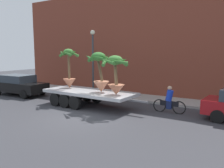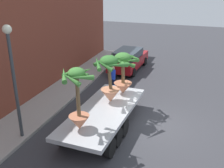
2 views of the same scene
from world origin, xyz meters
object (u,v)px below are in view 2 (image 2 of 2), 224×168
potted_palm_rear (78,100)px  parked_car (128,59)px  street_lamp (13,69)px  flatbed_trailer (101,116)px  cyclist (113,79)px  potted_palm_middle (123,71)px  potted_palm_front (110,78)px

potted_palm_rear → parked_car: size_ratio=0.55×
parked_car → street_lamp: 11.11m
flatbed_trailer → cyclist: size_ratio=3.76×
flatbed_trailer → potted_palm_middle: (2.31, -0.30, 1.43)m
flatbed_trailer → potted_palm_front: size_ratio=2.92×
cyclist → potted_palm_front: bearing=-163.2°
flatbed_trailer → street_lamp: (-1.72, 3.08, 2.47)m
parked_car → cyclist: bearing=-178.2°
flatbed_trailer → potted_palm_rear: potted_palm_rear is taller
parked_car → street_lamp: street_lamp is taller
potted_palm_rear → potted_palm_middle: potted_palm_rear is taller
cyclist → parked_car: size_ratio=0.39×
potted_palm_middle → street_lamp: street_lamp is taller
potted_palm_middle → street_lamp: 5.36m
potted_palm_rear → cyclist: bearing=7.4°
cyclist → street_lamp: 7.38m
potted_palm_rear → flatbed_trailer: bearing=-10.3°
potted_palm_front → street_lamp: 4.28m
flatbed_trailer → potted_palm_front: potted_palm_front is taller
parked_car → flatbed_trailer: bearing=-171.9°
potted_palm_front → parked_car: potted_palm_front is taller
potted_palm_rear → potted_palm_front: (2.71, -0.32, -0.04)m
potted_palm_middle → cyclist: potted_palm_middle is taller
potted_palm_rear → street_lamp: (-0.07, 2.78, 0.96)m
street_lamp → potted_palm_front: bearing=-48.0°
potted_palm_front → potted_palm_rear: bearing=173.3°
potted_palm_front → parked_car: size_ratio=0.51×
potted_palm_front → street_lamp: size_ratio=0.49×
street_lamp → potted_palm_rear: bearing=-88.6°
potted_palm_rear → parked_car: 10.77m
flatbed_trailer → potted_palm_middle: size_ratio=3.16×
cyclist → potted_palm_rear: bearing=-172.6°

